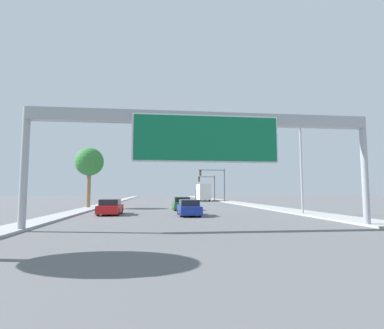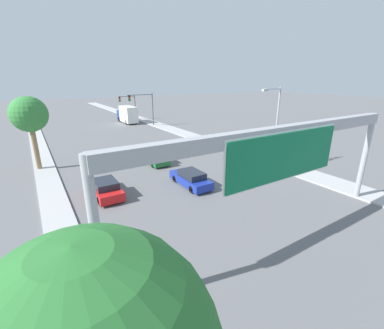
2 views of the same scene
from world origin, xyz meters
name	(u,v)px [view 1 (image 1 of 2)]	position (x,y,z in m)	size (l,w,h in m)	color
sidewalk_right	(227,201)	(11.25, 60.00, 0.07)	(3.00, 120.00, 0.15)	#A8A8A8
median_strip_left	(115,202)	(-10.75, 60.00, 0.07)	(2.00, 120.00, 0.15)	#A8A8A8
sign_gantry	(206,132)	(0.00, 17.89, 5.56)	(20.30, 0.73, 6.74)	#9EA0A5
car_far_left	(189,208)	(0.00, 27.23, 0.66)	(1.78, 4.67, 1.39)	navy
car_mid_left	(182,204)	(0.00, 34.91, 0.69)	(1.86, 4.50, 1.47)	#1E662D
car_near_left	(110,207)	(-7.00, 29.12, 0.67)	(1.88, 4.44, 1.40)	red
truck_box_primary	(203,193)	(7.00, 64.22, 1.80)	(2.35, 7.67, 3.57)	navy
traffic_light_near_intersection	(216,179)	(8.61, 58.00, 4.43)	(5.21, 0.32, 6.50)	#4C4C4F
traffic_light_mid_block	(209,184)	(8.97, 68.00, 3.81)	(3.93, 0.32, 5.66)	#4C4C4F
palm_tree_background	(89,162)	(-11.21, 39.38, 5.71)	(3.50, 3.50, 7.55)	#8C704C
street_lamp_right	(298,160)	(10.03, 26.91, 4.94)	(2.57, 0.28, 8.34)	#9EA0A5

